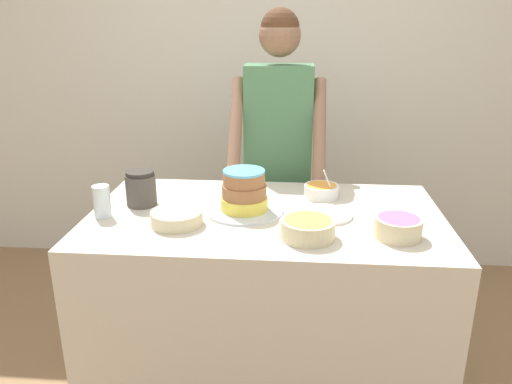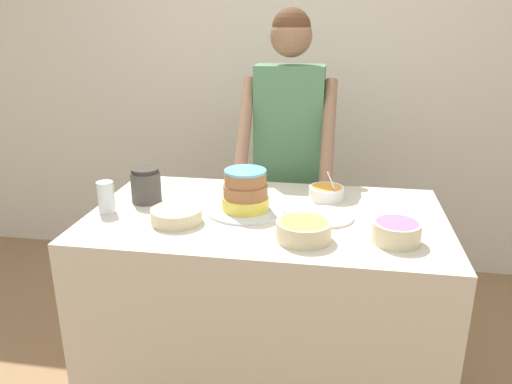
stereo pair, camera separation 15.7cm
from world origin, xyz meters
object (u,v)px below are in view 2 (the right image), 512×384
Objects in this scene: ceramic_plate at (326,217)px; stoneware_jar at (146,185)px; drinking_glass at (106,197)px; frosting_bowl_white at (176,215)px; person_baker at (289,141)px; frosting_bowl_yellow at (303,230)px; cake at (245,194)px; frosting_bowl_orange at (326,192)px; frosting_bowl_purple at (396,231)px.

ceramic_plate is 0.81m from stoneware_jar.
stoneware_jar reaches higher than drinking_glass.
person_baker is at bearing 64.83° from frosting_bowl_white.
frosting_bowl_yellow is 0.91× the size of ceramic_plate.
drinking_glass is at bearing -174.66° from ceramic_plate.
person_baker reaches higher than cake.
frosting_bowl_white is 0.91× the size of ceramic_plate.
ceramic_plate is (0.01, -0.23, -0.03)m from frosting_bowl_orange.
stoneware_jar is at bearing 166.33° from frosting_bowl_purple.
cake reaches higher than frosting_bowl_purple.
frosting_bowl_white is at bearing -147.01° from cake.
stoneware_jar is at bearing -134.71° from person_baker.
frosting_bowl_yellow is 1.52× the size of drinking_glass.
stoneware_jar reaches higher than frosting_bowl_purple.
stoneware_jar is (-0.58, -0.59, -0.09)m from person_baker.
ceramic_plate is (-0.26, 0.19, -0.04)m from frosting_bowl_purple.
cake is 0.59m from drinking_glass.
cake is 1.88× the size of frosting_bowl_purple.
frosting_bowl_purple is at bearing -59.99° from person_baker.
frosting_bowl_orange reaches higher than ceramic_plate.
frosting_bowl_white is at bearing -115.17° from person_baker.
person_baker reaches higher than ceramic_plate.
frosting_bowl_yellow is (-0.34, -0.03, -0.00)m from frosting_bowl_purple.
frosting_bowl_orange is at bearing 32.23° from frosting_bowl_white.
frosting_bowl_yellow is at bearing -98.74° from frosting_bowl_orange.
frosting_bowl_white is at bearing -9.58° from drinking_glass.
cake reaches higher than stoneware_jar.
drinking_glass reaches higher than frosting_bowl_white.
person_baker is 8.51× the size of frosting_bowl_yellow.
frosting_bowl_white is (-0.86, 0.05, -0.01)m from frosting_bowl_purple.
frosting_bowl_yellow is (0.27, -0.25, -0.04)m from cake.
frosting_bowl_orange is at bearing -62.47° from person_baker.
cake is at bearing -148.36° from frosting_bowl_orange.
person_baker reaches higher than drinking_glass.
cake is at bearing 136.77° from frosting_bowl_yellow.
person_baker reaches higher than frosting_bowl_yellow.
person_baker is at bearing 99.60° from frosting_bowl_yellow.
ceramic_plate is at bearing -88.15° from frosting_bowl_orange.
drinking_glass is (-0.85, 0.14, 0.03)m from frosting_bowl_yellow.
drinking_glass is (-0.70, -0.74, -0.10)m from person_baker.
person_baker is 9.84× the size of frosting_bowl_purple.
stoneware_jar is (-0.46, 0.04, -0.00)m from cake.
frosting_bowl_purple is at bearing -57.66° from frosting_bowl_orange.
person_baker is at bearing 45.29° from stoneware_jar.
frosting_bowl_orange reaches higher than drinking_glass.
cake reaches higher than frosting_bowl_yellow.
frosting_bowl_purple is at bearing 5.62° from frosting_bowl_yellow.
person_baker is 0.71m from ceramic_plate.
person_baker is 0.65m from cake.
frosting_bowl_orange is at bearing 81.26° from frosting_bowl_yellow.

